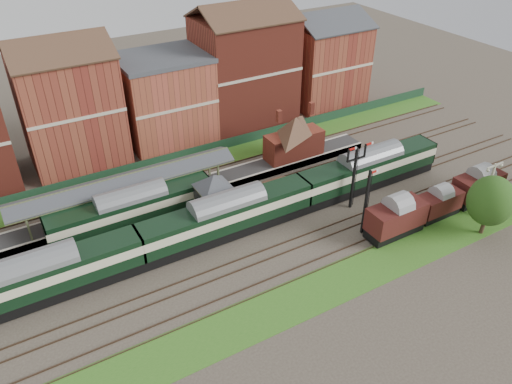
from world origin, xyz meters
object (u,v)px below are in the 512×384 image
semaphore_bracket (354,174)px  goods_van_a (396,218)px  dmu_train (228,216)px  platform_railcar (133,209)px  signal_box (215,197)px

semaphore_bracket → goods_van_a: (0.74, -6.50, -2.36)m
semaphore_bracket → goods_van_a: size_ratio=1.23×
goods_van_a → semaphore_bracket: bearing=96.5°
dmu_train → platform_railcar: size_ratio=3.19×
semaphore_bracket → platform_railcar: 25.26m
signal_box → semaphore_bracket: semaphore_bracket is taller
signal_box → semaphore_bracket: 16.16m
semaphore_bracket → platform_railcar: bearing=159.1°
dmu_train → platform_railcar: (-8.43, 6.50, -0.15)m
platform_railcar → goods_van_a: platform_railcar is taller
goods_van_a → platform_railcar: bearing=147.4°
dmu_train → goods_van_a: bearing=-29.6°
signal_box → dmu_train: (-0.04, -3.25, -0.54)m
dmu_train → semaphore_bracket: bearing=-9.4°
signal_box → platform_railcar: signal_box is taller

